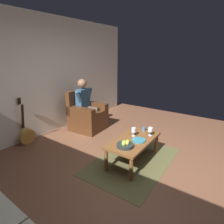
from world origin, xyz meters
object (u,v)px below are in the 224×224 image
at_px(decorative_dish, 139,140).
at_px(candle_jar, 144,129).
at_px(person_seated, 86,103).
at_px(guitar, 27,134).
at_px(armchair, 87,116).
at_px(coffee_table, 134,142).
at_px(wine_glass_far, 150,130).
at_px(wine_glass_near, 134,131).
at_px(fruit_bowl, 125,145).

bearing_deg(decorative_dish, candle_jar, -163.82).
distance_m(person_seated, guitar, 1.51).
bearing_deg(armchair, candle_jar, 77.18).
bearing_deg(person_seated, decorative_dish, 64.21).
bearing_deg(coffee_table, candle_jar, -175.94).
bearing_deg(wine_glass_far, wine_glass_near, -50.99).
height_order(wine_glass_near, fruit_bowl, wine_glass_near).
bearing_deg(person_seated, guitar, -24.32).
bearing_deg(coffee_table, wine_glass_far, 152.06).
bearing_deg(wine_glass_near, fruit_bowl, 12.53).
relative_size(armchair, coffee_table, 0.88).
bearing_deg(decorative_dish, coffee_table, -95.21).
bearing_deg(guitar, wine_glass_far, 113.37).
bearing_deg(guitar, fruit_bowl, 99.79).
height_order(armchair, candle_jar, armchair).
distance_m(fruit_bowl, candle_jar, 0.76).
bearing_deg(armchair, wine_glass_near, 66.25).
bearing_deg(fruit_bowl, wine_glass_far, 167.76).
xyz_separation_m(fruit_bowl, decorative_dish, (-0.31, 0.07, -0.03)).
xyz_separation_m(person_seated, guitar, (1.36, -0.47, -0.46)).
relative_size(wine_glass_far, candle_jar, 2.04).
xyz_separation_m(wine_glass_near, candle_jar, (-0.32, 0.04, -0.07)).
bearing_deg(fruit_bowl, wine_glass_near, -167.47).
bearing_deg(coffee_table, person_seated, -111.22).
bearing_deg(candle_jar, person_seated, -97.47).
height_order(armchair, guitar, guitar).
bearing_deg(fruit_bowl, coffee_table, -175.31).
bearing_deg(person_seated, armchair, -90.00).
bearing_deg(decorative_dish, wine_glass_far, 168.67).
distance_m(armchair, person_seated, 0.34).
bearing_deg(wine_glass_near, person_seated, -108.43).
bearing_deg(armchair, person_seated, 90.00).
relative_size(person_seated, decorative_dish, 5.51).
bearing_deg(candle_jar, decorative_dish, 16.18).
relative_size(guitar, fruit_bowl, 3.70).
height_order(guitar, wine_glass_far, guitar).
height_order(coffee_table, guitar, guitar).
bearing_deg(candle_jar, fruit_bowl, 4.32).
bearing_deg(fruit_bowl, decorative_dish, 166.85).
xyz_separation_m(coffee_table, wine_glass_far, (-0.31, 0.16, 0.16)).
distance_m(person_seated, candle_jar, 1.69).
bearing_deg(decorative_dish, wine_glass_near, -126.52).
xyz_separation_m(person_seated, fruit_bowl, (0.98, 1.72, -0.21)).
height_order(guitar, wine_glass_near, guitar).
relative_size(wine_glass_near, wine_glass_far, 1.02).
distance_m(wine_glass_far, decorative_dish, 0.33).
xyz_separation_m(person_seated, wine_glass_near, (0.54, 1.63, -0.15)).
relative_size(guitar, wine_glass_far, 6.58).
height_order(decorative_dish, candle_jar, candle_jar).
xyz_separation_m(armchair, candle_jar, (0.22, 1.67, 0.12)).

